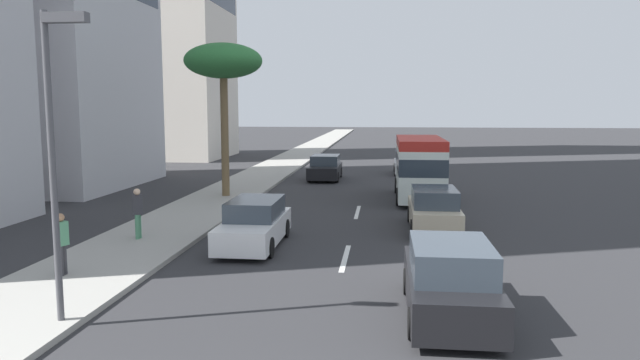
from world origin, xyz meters
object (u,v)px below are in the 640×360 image
palm_tree (223,63)px  pedestrian_near_lamp (61,241)px  car_second (255,224)px  car_sixth (408,163)px  street_lamp (56,132)px  pedestrian_mid_block (138,211)px  car_third (450,281)px  car_fourth (325,168)px  car_fifth (434,210)px  minibus_lead (419,166)px

palm_tree → pedestrian_near_lamp: bearing=178.0°
car_second → car_sixth: bearing=164.8°
car_second → street_lamp: street_lamp is taller
car_sixth → pedestrian_mid_block: bearing=155.5°
car_third → car_fourth: (24.12, 5.23, -0.06)m
pedestrian_mid_block → car_fifth: bearing=-12.7°
pedestrian_mid_block → palm_tree: palm_tree is taller
pedestrian_near_lamp → palm_tree: (14.22, -0.50, 5.67)m
car_third → car_fifth: (9.23, -0.39, -0.04)m
car_fourth → car_third: bearing=12.2°
minibus_lead → car_third: size_ratio=1.46×
car_sixth → street_lamp: bearing=164.3°
minibus_lead → car_third: 16.59m
pedestrian_mid_block → street_lamp: bearing=-107.7°
car_fourth → car_fifth: 15.92m
pedestrian_near_lamp → pedestrian_mid_block: pedestrian_mid_block is taller
pedestrian_near_lamp → pedestrian_mid_block: bearing=-158.4°
pedestrian_mid_block → car_second: bearing=-29.7°
car_fourth → pedestrian_mid_block: (-18.14, 4.52, 0.36)m
car_second → car_fourth: size_ratio=1.06×
car_fifth → street_lamp: bearing=141.8°
pedestrian_mid_block → car_sixth: bearing=35.1°
car_fourth → car_sixth: size_ratio=1.06×
car_sixth → street_lamp: 30.59m
car_fourth → pedestrian_mid_block: pedestrian_mid_block is taller
car_second → pedestrian_mid_block: bearing=-89.3°
car_fourth → street_lamp: size_ratio=0.69×
car_second → car_third: 8.32m
car_sixth → street_lamp: (-29.27, 8.22, 3.37)m
car_fourth → minibus_lead: bearing=36.0°
car_second → car_sixth: 22.50m
car_second → pedestrian_near_lamp: 6.12m
car_third → street_lamp: (-1.52, 8.07, 3.30)m
pedestrian_near_lamp → pedestrian_mid_block: 4.39m
car_second → pedestrian_mid_block: size_ratio=2.69×
pedestrian_near_lamp → car_fourth: bearing=-167.9°
car_fourth → car_second: bearing=-1.6°
minibus_lead → car_sixth: (11.18, 0.10, -0.96)m
pedestrian_near_lamp → street_lamp: (-3.12, -1.87, 3.03)m
pedestrian_mid_block → street_lamp: street_lamp is taller
car_sixth → palm_tree: palm_tree is taller
car_fifth → car_sixth: car_fifth is taller
car_sixth → car_second: bearing=164.8°
car_fourth → car_sixth: bearing=123.9°
car_third → car_sixth: car_third is taller
car_second → car_fifth: (3.20, -6.13, 0.02)m
minibus_lead → palm_tree: (-0.75, 9.69, 5.05)m
car_fifth → pedestrian_near_lamp: bearing=126.4°
car_sixth → street_lamp: size_ratio=0.64×
car_sixth → pedestrian_near_lamp: 28.03m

